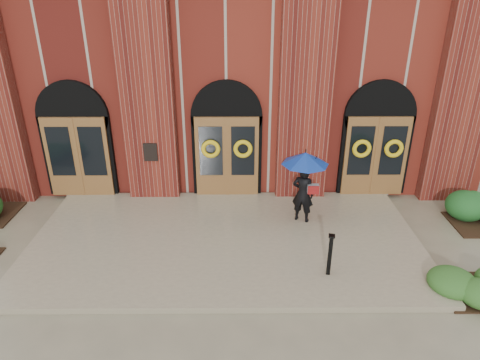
{
  "coord_description": "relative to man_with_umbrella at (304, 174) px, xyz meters",
  "views": [
    {
      "loc": [
        0.32,
        -9.32,
        6.17
      ],
      "look_at": [
        0.38,
        1.0,
        1.42
      ],
      "focal_mm": 32.0,
      "sensor_mm": 36.0,
      "label": 1
    }
  ],
  "objects": [
    {
      "name": "ground",
      "position": [
        -2.1,
        -1.06,
        -1.56
      ],
      "size": [
        90.0,
        90.0,
        0.0
      ],
      "primitive_type": "plane",
      "color": "gray",
      "rests_on": "ground"
    },
    {
      "name": "landing",
      "position": [
        -2.1,
        -0.91,
        -1.49
      ],
      "size": [
        10.0,
        5.3,
        0.15
      ],
      "primitive_type": "cube",
      "color": "gray",
      "rests_on": "ground"
    },
    {
      "name": "hedge_front_right",
      "position": [
        3.42,
        -2.92,
        -1.32
      ],
      "size": [
        1.37,
        1.17,
        0.48
      ],
      "primitive_type": "ellipsoid",
      "color": "#2B561F",
      "rests_on": "ground"
    },
    {
      "name": "church_building",
      "position": [
        -2.1,
        7.72,
        1.94
      ],
      "size": [
        16.2,
        12.53,
        7.0
      ],
      "color": "maroon",
      "rests_on": "ground"
    },
    {
      "name": "metal_post",
      "position": [
        0.27,
        -2.44,
        -0.87
      ],
      "size": [
        0.17,
        0.17,
        1.03
      ],
      "rotation": [
        0.0,
        0.0,
        -0.22
      ],
      "color": "black",
      "rests_on": "landing"
    },
    {
      "name": "man_with_umbrella",
      "position": [
        0.0,
        0.0,
        0.0
      ],
      "size": [
        1.65,
        1.65,
        2.02
      ],
      "rotation": [
        0.0,
        0.0,
        2.74
      ],
      "color": "black",
      "rests_on": "landing"
    }
  ]
}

